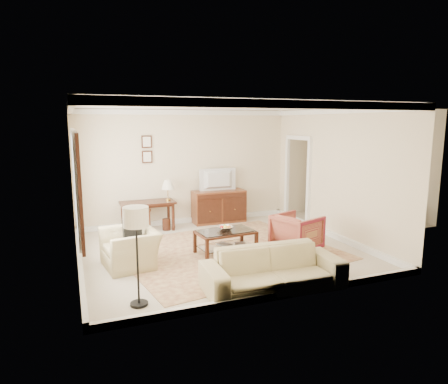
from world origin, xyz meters
TOP-DOWN VIEW (x-y plane):
  - room_shell at (0.00, 0.00)m, footprint 5.51×5.01m
  - annex_bedroom at (4.49, 1.15)m, footprint 3.00×2.70m
  - window_front at (-2.70, -0.70)m, footprint 0.12×1.56m
  - window_rear at (-2.70, 0.90)m, footprint 0.12×1.56m
  - doorway at (2.71, 1.50)m, footprint 0.10×1.12m
  - rug at (0.09, -0.10)m, footprint 4.56×4.07m
  - writing_desk at (-1.08, 2.08)m, footprint 1.29×0.65m
  - desk_chair at (-1.21, 2.43)m, footprint 0.53×0.53m
  - desk_lamp at (-0.58, 2.08)m, footprint 0.32×0.32m
  - framed_prints at (-0.98, 2.47)m, footprint 0.25×0.04m
  - sideboard at (0.80, 2.21)m, footprint 1.37×0.53m
  - tv at (0.80, 2.19)m, footprint 0.94×0.54m
  - coffee_table at (0.02, -0.24)m, footprint 1.18×0.76m
  - fruit_bowl at (0.03, -0.21)m, footprint 0.42×0.42m
  - book_a at (-0.09, -0.27)m, footprint 0.27×0.15m
  - book_b at (0.21, -0.28)m, footprint 0.27×0.11m
  - striped_armchair at (1.43, -0.61)m, footprint 1.00×1.03m
  - club_armchair at (-1.84, -0.26)m, footprint 0.81×1.12m
  - backpack at (-1.79, -0.20)m, footprint 0.23×0.33m
  - sofa at (0.10, -2.09)m, footprint 2.23×0.75m
  - floor_lamp at (-1.97, -1.92)m, footprint 0.36×0.36m

SIDE VIEW (x-z plane):
  - rug at x=0.09m, z-range 0.00..0.01m
  - book_b at x=0.21m, z-range -0.01..0.37m
  - book_a at x=-0.09m, z-range 0.00..0.37m
  - annex_bedroom at x=4.49m, z-range -1.11..1.79m
  - coffee_table at x=0.02m, z-range 0.13..0.61m
  - sideboard at x=0.80m, z-range 0.00..0.84m
  - striped_armchair at x=1.43m, z-range 0.00..0.84m
  - sofa at x=0.10m, z-range 0.00..0.86m
  - club_armchair at x=-1.84m, z-range 0.00..0.91m
  - desk_chair at x=-1.21m, z-range 0.00..1.05m
  - fruit_bowl at x=0.03m, z-range 0.48..0.58m
  - writing_desk at x=-1.08m, z-range 0.24..0.95m
  - backpack at x=-1.79m, z-range 0.50..0.90m
  - desk_lamp at x=-0.58m, z-range 0.71..1.21m
  - doorway at x=2.71m, z-range -0.05..2.20m
  - floor_lamp at x=-1.97m, z-range 0.48..1.92m
  - tv at x=0.80m, z-range 1.25..1.37m
  - window_front at x=-2.70m, z-range 0.65..2.45m
  - window_rear at x=-2.70m, z-range 0.65..2.45m
  - framed_prints at x=-0.98m, z-range 1.60..2.28m
  - room_shell at x=0.00m, z-range 1.02..3.93m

